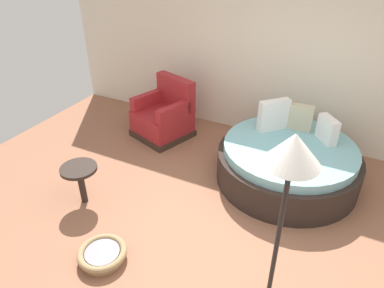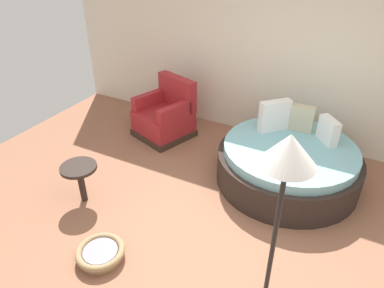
% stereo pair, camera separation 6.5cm
% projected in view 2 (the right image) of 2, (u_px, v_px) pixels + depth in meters
% --- Properties ---
extents(ground_plane, '(8.00, 8.00, 0.02)m').
position_uv_depth(ground_plane, '(226.00, 239.00, 3.97)').
color(ground_plane, '#936047').
extents(back_wall, '(8.00, 0.12, 2.69)m').
position_uv_depth(back_wall, '(299.00, 57.00, 5.18)').
color(back_wall, silver).
rests_on(back_wall, ground_plane).
extents(round_daybed, '(1.87, 1.87, 0.99)m').
position_uv_depth(round_daybed, '(288.00, 163.00, 4.73)').
color(round_daybed, '#2D231E').
rests_on(round_daybed, ground_plane).
extents(red_armchair, '(1.01, 1.01, 0.94)m').
position_uv_depth(red_armchair, '(166.00, 116.00, 5.79)').
color(red_armchair, '#38281E').
rests_on(red_armchair, ground_plane).
extents(pet_basket, '(0.51, 0.51, 0.13)m').
position_uv_depth(pet_basket, '(101.00, 253.00, 3.69)').
color(pet_basket, '#9E7F56').
rests_on(pet_basket, ground_plane).
extents(side_table, '(0.44, 0.44, 0.52)m').
position_uv_depth(side_table, '(79.00, 173.00, 4.30)').
color(side_table, '#2D231E').
rests_on(side_table, ground_plane).
extents(floor_lamp, '(0.40, 0.40, 1.82)m').
position_uv_depth(floor_lamp, '(286.00, 171.00, 2.45)').
color(floor_lamp, black).
rests_on(floor_lamp, ground_plane).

